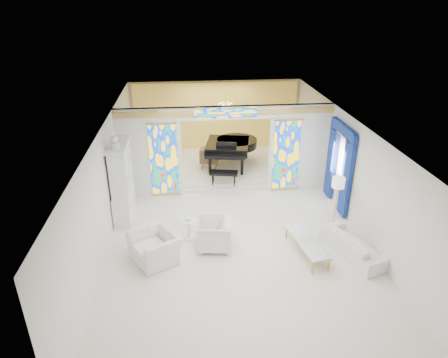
{
  "coord_description": "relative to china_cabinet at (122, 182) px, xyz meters",
  "views": [
    {
      "loc": [
        -1.27,
        -10.23,
        6.25
      ],
      "look_at": [
        -0.23,
        0.2,
        1.32
      ],
      "focal_mm": 32.0,
      "sensor_mm": 36.0,
      "label": 1
    }
  ],
  "objects": [
    {
      "name": "wall_back",
      "position": [
        3.22,
        5.4,
        0.33
      ],
      "size": [
        7.0,
        0.02,
        3.0
      ],
      "primitive_type": "cube",
      "color": "silver",
      "rests_on": "floor"
    },
    {
      "name": "alcove_platform",
      "position": [
        3.22,
        3.5,
        -1.08
      ],
      "size": [
        6.8,
        3.8,
        0.18
      ],
      "primitive_type": "cube",
      "color": "silver",
      "rests_on": "floor"
    },
    {
      "name": "blue_drapes",
      "position": [
        6.62,
        0.1,
        0.41
      ],
      "size": [
        0.14,
        1.85,
        2.65
      ],
      "color": "navy",
      "rests_on": "wall_right"
    },
    {
      "name": "gold_curtain_back",
      "position": [
        3.22,
        5.28,
        0.33
      ],
      "size": [
        6.7,
        0.1,
        2.9
      ],
      "primitive_type": "cube",
      "color": "#E7C350",
      "rests_on": "wall_back"
    },
    {
      "name": "wall_left",
      "position": [
        -0.28,
        -0.6,
        0.33
      ],
      "size": [
        0.02,
        12.0,
        3.0
      ],
      "primitive_type": "cube",
      "color": "silver",
      "rests_on": "floor"
    },
    {
      "name": "stained_glass_transom",
      "position": [
        3.22,
        1.29,
        1.65
      ],
      "size": [
        2.0,
        0.04,
        0.34
      ],
      "primitive_type": "cube",
      "color": "gold",
      "rests_on": "partition_wall"
    },
    {
      "name": "ceiling",
      "position": [
        3.22,
        -0.6,
        1.83
      ],
      "size": [
        7.0,
        12.0,
        0.02
      ],
      "primitive_type": "cube",
      "color": "white",
      "rests_on": "wall_back"
    },
    {
      "name": "armchair_left",
      "position": [
        1.04,
        -2.27,
        -0.78
      ],
      "size": [
        1.5,
        1.56,
        0.77
      ],
      "primitive_type": "imported",
      "rotation": [
        0.0,
        0.0,
        -1.03
      ],
      "color": "white",
      "rests_on": "floor"
    },
    {
      "name": "wall_right",
      "position": [
        6.72,
        -0.6,
        0.33
      ],
      "size": [
        0.02,
        12.0,
        3.0
      ],
      "primitive_type": "cube",
      "color": "silver",
      "rests_on": "floor"
    },
    {
      "name": "coffee_table",
      "position": [
        4.96,
        -2.4,
        -0.82
      ],
      "size": [
        0.8,
        1.78,
        0.38
      ],
      "rotation": [
        0.0,
        0.0,
        0.16
      ],
      "color": "white",
      "rests_on": "floor"
    },
    {
      "name": "stained_glass_left",
      "position": [
        1.19,
        1.29,
        0.13
      ],
      "size": [
        0.9,
        0.04,
        2.4
      ],
      "primitive_type": "cube",
      "color": "gold",
      "rests_on": "partition_wall"
    },
    {
      "name": "sofa",
      "position": [
        6.17,
        -2.53,
        -0.88
      ],
      "size": [
        1.35,
        2.14,
        0.58
      ],
      "primitive_type": "imported",
      "rotation": [
        0.0,
        0.0,
        1.88
      ],
      "color": "silver",
      "rests_on": "floor"
    },
    {
      "name": "tv_console",
      "position": [
        2.77,
        3.06,
        -0.49
      ],
      "size": [
        0.75,
        0.59,
        0.77
      ],
      "rotation": [
        0.0,
        0.0,
        -0.22
      ],
      "color": "brown",
      "rests_on": "alcove_platform"
    },
    {
      "name": "partition_wall",
      "position": [
        3.22,
        1.4,
        0.48
      ],
      "size": [
        7.0,
        0.22,
        3.0
      ],
      "color": "silver",
      "rests_on": "floor"
    },
    {
      "name": "grand_piano",
      "position": [
        3.64,
        3.26,
        -0.19
      ],
      "size": [
        2.21,
        3.07,
        1.18
      ],
      "rotation": [
        0.0,
        0.0,
        -0.19
      ],
      "color": "black",
      "rests_on": "alcove_platform"
    },
    {
      "name": "stained_glass_right",
      "position": [
        5.25,
        1.29,
        0.13
      ],
      "size": [
        0.9,
        0.04,
        2.4
      ],
      "primitive_type": "cube",
      "color": "gold",
      "rests_on": "partition_wall"
    },
    {
      "name": "floor",
      "position": [
        3.22,
        -0.6,
        -1.17
      ],
      "size": [
        12.0,
        12.0,
        0.0
      ],
      "primitive_type": "plane",
      "color": "silver",
      "rests_on": "ground"
    },
    {
      "name": "armchair_right",
      "position": [
        2.58,
        -1.88,
        -0.75
      ],
      "size": [
        1.02,
        1.0,
        0.83
      ],
      "primitive_type": "imported",
      "rotation": [
        0.0,
        0.0,
        -1.7
      ],
      "color": "white",
      "rests_on": "floor"
    },
    {
      "name": "floor_lamp",
      "position": [
        6.2,
        -1.0,
        0.1
      ],
      "size": [
        0.48,
        0.48,
        1.49
      ],
      "rotation": [
        0.0,
        0.0,
        0.4
      ],
      "color": "#CD9347",
      "rests_on": "floor"
    },
    {
      "name": "side_table",
      "position": [
        1.91,
        -1.36,
        -0.79
      ],
      "size": [
        0.61,
        0.61,
        0.58
      ],
      "rotation": [
        0.0,
        0.0,
        -0.4
      ],
      "color": "silver",
      "rests_on": "floor"
    },
    {
      "name": "china_cabinet",
      "position": [
        0.0,
        0.0,
        0.0
      ],
      "size": [
        0.56,
        1.46,
        2.72
      ],
      "color": "silver",
      "rests_on": "floor"
    },
    {
      "name": "chandelier",
      "position": [
        3.42,
        3.4,
        1.38
      ],
      "size": [
        0.48,
        0.48,
        0.3
      ],
      "primitive_type": "cylinder",
      "color": "#CD9347",
      "rests_on": "ceiling"
    },
    {
      "name": "vase",
      "position": [
        1.91,
        -1.36,
        -0.5
      ],
      "size": [
        0.21,
        0.21,
        0.18
      ],
      "primitive_type": "imported",
      "rotation": [
        0.0,
        0.0,
        0.24
      ],
      "color": "silver",
      "rests_on": "side_table"
    },
    {
      "name": "wall_front",
      "position": [
        3.22,
        -6.6,
        0.33
      ],
      "size": [
        7.0,
        0.02,
        3.0
      ],
      "primitive_type": "cube",
      "color": "silver",
      "rests_on": "floor"
    }
  ]
}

